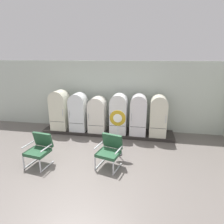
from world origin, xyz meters
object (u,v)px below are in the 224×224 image
object	(u,v)px
armchair_right	(110,150)
refrigerator_1	(78,111)
refrigerator_0	(60,109)
refrigerator_5	(158,115)
armchair_left	(39,148)
sign_stand	(118,133)
refrigerator_2	(97,113)
refrigerator_3	(119,113)
refrigerator_4	(138,113)

from	to	relation	value
armchair_right	refrigerator_1	bearing A→B (deg)	127.87
refrigerator_0	refrigerator_5	distance (m)	3.94
refrigerator_5	armchair_right	size ratio (longest dim) A/B	1.67
refrigerator_0	armchair_left	bearing A→B (deg)	-78.51
armchair_left	sign_stand	bearing A→B (deg)	23.89
refrigerator_2	refrigerator_3	size ratio (longest dim) A/B	0.91
armchair_left	refrigerator_2	bearing A→B (deg)	66.24
refrigerator_4	refrigerator_1	bearing A→B (deg)	-179.06
refrigerator_1	refrigerator_4	distance (m)	2.40
refrigerator_5	sign_stand	xyz separation A→B (m)	(-1.31, -1.55, -0.19)
armchair_left	armchair_right	world-z (taller)	same
refrigerator_0	refrigerator_5	bearing A→B (deg)	0.26
refrigerator_5	armchair_right	bearing A→B (deg)	-122.88
refrigerator_3	refrigerator_5	xyz separation A→B (m)	(1.50, 0.03, -0.00)
refrigerator_4	armchair_left	xyz separation A→B (m)	(-2.70, -2.50, -0.43)
refrigerator_0	refrigerator_4	bearing A→B (deg)	0.47
armchair_right	refrigerator_2	bearing A→B (deg)	112.63
refrigerator_1	refrigerator_3	distance (m)	1.64
refrigerator_5	armchair_right	world-z (taller)	refrigerator_5
armchair_right	armchair_left	bearing A→B (deg)	-172.41
refrigerator_0	refrigerator_4	world-z (taller)	refrigerator_0
refrigerator_2	refrigerator_4	distance (m)	1.62
refrigerator_4	sign_stand	world-z (taller)	refrigerator_4
refrigerator_0	refrigerator_2	xyz separation A→B (m)	(1.59, 0.00, -0.11)
refrigerator_2	sign_stand	size ratio (longest dim) A/B	0.95
refrigerator_0	sign_stand	xyz separation A→B (m)	(2.63, -1.53, -0.22)
refrigerator_5	armchair_left	distance (m)	4.27
refrigerator_2	armchair_right	xyz separation A→B (m)	(0.92, -2.20, -0.35)
refrigerator_1	armchair_right	distance (m)	2.80
refrigerator_0	armchair_left	xyz separation A→B (m)	(0.50, -2.47, -0.46)
refrigerator_1	armchair_left	bearing A→B (deg)	-97.04
refrigerator_0	sign_stand	size ratio (longest dim) A/B	1.09
refrigerator_1	refrigerator_3	xyz separation A→B (m)	(1.64, 0.00, 0.01)
refrigerator_3	sign_stand	xyz separation A→B (m)	(0.19, -1.52, -0.19)
refrigerator_2	armchair_right	size ratio (longest dim) A/B	1.52
refrigerator_1	refrigerator_4	world-z (taller)	refrigerator_4
refrigerator_2	refrigerator_5	bearing A→B (deg)	0.41
refrigerator_1	refrigerator_2	world-z (taller)	refrigerator_1
refrigerator_5	armchair_left	size ratio (longest dim) A/B	1.67
refrigerator_0	sign_stand	bearing A→B (deg)	-30.18
refrigerator_3	armchair_left	world-z (taller)	refrigerator_3
refrigerator_3	refrigerator_5	distance (m)	1.50
refrigerator_2	refrigerator_0	bearing A→B (deg)	-179.97
armchair_left	armchair_right	distance (m)	2.02
refrigerator_0	refrigerator_3	size ratio (longest dim) A/B	1.04
refrigerator_4	refrigerator_0	bearing A→B (deg)	-179.53
refrigerator_3	armchair_right	bearing A→B (deg)	-88.29
refrigerator_4	armchair_right	xyz separation A→B (m)	(-0.70, -2.23, -0.43)
refrigerator_2	refrigerator_3	world-z (taller)	refrigerator_3
refrigerator_4	armchair_left	distance (m)	3.70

